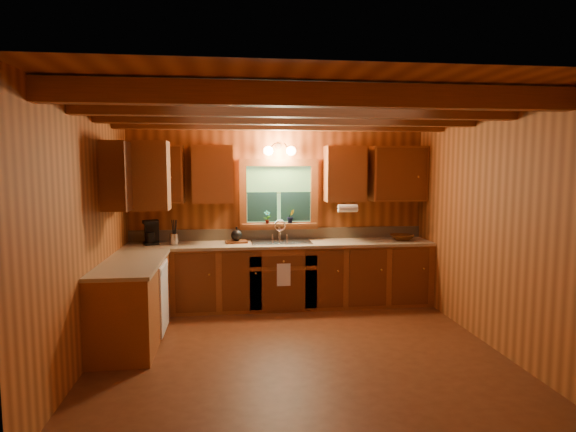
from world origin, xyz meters
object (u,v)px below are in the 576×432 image
at_px(sink, 281,246).
at_px(coffee_maker, 151,232).
at_px(wicker_basket, 402,238).
at_px(cutting_board, 237,242).

distance_m(sink, coffee_maker, 1.77).
bearing_deg(sink, coffee_maker, 177.47).
distance_m(sink, wicker_basket, 1.73).
xyz_separation_m(sink, wicker_basket, (1.73, -0.03, 0.08)).
distance_m(coffee_maker, wicker_basket, 3.49).
height_order(coffee_maker, cutting_board, coffee_maker).
xyz_separation_m(sink, cutting_board, (-0.61, 0.04, 0.06)).
bearing_deg(cutting_board, sink, -9.58).
bearing_deg(coffee_maker, cutting_board, -20.08).
distance_m(sink, cutting_board, 0.61).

